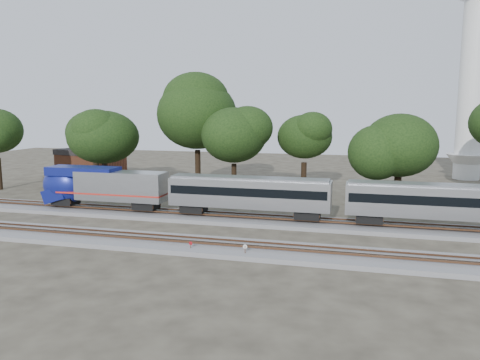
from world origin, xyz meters
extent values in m
plane|color=#383328|center=(0.00, 0.00, 0.00)|extent=(160.00, 160.00, 0.00)
cube|color=slate|center=(0.00, 6.00, 0.20)|extent=(160.00, 5.00, 0.40)
cube|color=brown|center=(0.00, 5.28, 0.66)|extent=(160.00, 0.08, 0.15)
cube|color=brown|center=(0.00, 6.72, 0.66)|extent=(160.00, 0.08, 0.15)
cube|color=slate|center=(0.00, -4.00, 0.20)|extent=(160.00, 5.00, 0.40)
cube|color=brown|center=(0.00, -4.72, 0.66)|extent=(160.00, 0.08, 0.15)
cube|color=brown|center=(0.00, -3.28, 0.66)|extent=(160.00, 0.08, 0.15)
cube|color=#B2B4B9|center=(-11.00, 6.00, 3.17)|extent=(10.13, 2.87, 3.15)
ellipsoid|color=navy|center=(-18.26, 6.00, 2.93)|extent=(5.16, 2.98, 4.39)
cube|color=navy|center=(-15.68, 6.00, 4.65)|extent=(8.12, 2.81, 0.96)
cube|color=black|center=(-17.78, 6.00, 3.88)|extent=(0.43, 2.20, 1.25)
cube|color=#B1241B|center=(-12.15, 6.00, 2.35)|extent=(12.42, 2.91, 0.17)
cube|color=black|center=(-18.12, 6.00, 1.16)|extent=(2.48, 2.10, 0.86)
cube|color=black|center=(-8.09, 6.00, 1.16)|extent=(2.48, 2.10, 0.86)
cube|color=#B2B4B9|center=(3.46, 6.00, 3.02)|extent=(16.62, 2.87, 2.87)
cube|color=black|center=(3.46, 6.00, 3.31)|extent=(16.05, 2.92, 0.86)
cube|color=gray|center=(3.46, 6.00, 4.50)|extent=(16.24, 2.29, 0.33)
cube|color=black|center=(-2.56, 6.00, 1.16)|extent=(2.48, 2.10, 0.86)
cube|color=black|center=(9.48, 6.00, 1.16)|extent=(2.48, 2.10, 0.86)
cube|color=#B2B4B9|center=(21.45, 6.00, 3.02)|extent=(16.62, 2.87, 2.87)
cube|color=black|center=(21.45, 6.00, 3.31)|extent=(16.05, 2.92, 0.86)
cube|color=gray|center=(21.45, 6.00, 4.50)|extent=(16.24, 2.29, 0.33)
cube|color=black|center=(15.44, 6.00, 1.16)|extent=(2.48, 2.10, 0.86)
cylinder|color=#512D19|center=(1.36, -5.45, 0.42)|extent=(0.06, 0.06, 0.84)
cylinder|color=#A20B17|center=(1.36, -5.45, 0.79)|extent=(0.30, 0.08, 0.30)
cylinder|color=#512D19|center=(5.94, -5.63, 0.49)|extent=(0.07, 0.07, 0.98)
cylinder|color=silver|center=(5.94, -5.63, 0.92)|extent=(0.35, 0.03, 0.35)
cube|color=#512D19|center=(8.16, -5.21, 0.15)|extent=(0.54, 0.36, 0.30)
cylinder|color=silver|center=(31.43, 43.99, 14.52)|extent=(4.15, 4.15, 29.04)
cone|color=silver|center=(31.43, 43.99, 2.07)|extent=(6.64, 6.64, 4.15)
cube|color=brown|center=(-30.04, 30.27, 1.96)|extent=(11.11, 8.90, 3.93)
cube|color=black|center=(-30.04, 30.27, 4.37)|extent=(11.35, 9.14, 0.88)
cylinder|color=black|center=(-24.19, 22.34, 2.15)|extent=(0.70, 0.70, 4.29)
ellipsoid|color=black|center=(-24.19, 22.34, 7.97)|extent=(8.10, 8.10, 6.88)
cylinder|color=black|center=(-19.57, 17.03, 2.09)|extent=(0.70, 0.70, 4.18)
ellipsoid|color=black|center=(-19.57, 17.03, 7.76)|extent=(7.87, 7.87, 6.69)
cylinder|color=black|center=(-7.81, 22.02, 2.90)|extent=(0.70, 0.70, 5.81)
ellipsoid|color=black|center=(-7.81, 22.02, 10.79)|extent=(10.95, 10.95, 9.31)
cylinder|color=black|center=(-1.67, 18.91, 2.20)|extent=(0.70, 0.70, 4.40)
ellipsoid|color=black|center=(-1.67, 18.91, 8.17)|extent=(8.29, 8.29, 7.05)
cylinder|color=black|center=(6.80, 24.80, 2.08)|extent=(0.70, 0.70, 4.17)
ellipsoid|color=black|center=(6.80, 24.80, 7.74)|extent=(7.86, 7.86, 6.68)
cylinder|color=black|center=(18.63, 16.03, 2.01)|extent=(0.70, 0.70, 4.01)
ellipsoid|color=black|center=(18.63, 16.03, 7.45)|extent=(7.57, 7.57, 6.43)
camera|label=1|loc=(14.42, -39.82, 11.58)|focal=35.00mm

